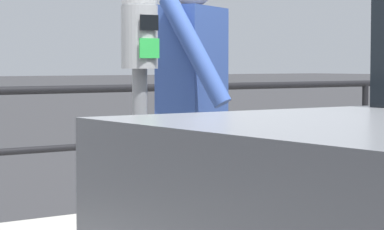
# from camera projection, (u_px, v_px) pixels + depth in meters

# --- Properties ---
(parking_meter) EXTENTS (0.17, 0.18, 1.53)m
(parking_meter) POSITION_uv_depth(u_px,v_px,m) (140.00, 74.00, 3.92)
(parking_meter) COLOR slate
(parking_meter) RESTS_ON sidewalk_curb
(pedestrian_at_meter) EXTENTS (0.57, 0.62, 1.67)m
(pedestrian_at_meter) POSITION_uv_depth(u_px,v_px,m) (194.00, 103.00, 4.38)
(pedestrian_at_meter) COLOR brown
(pedestrian_at_meter) RESTS_ON sidewalk_curb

